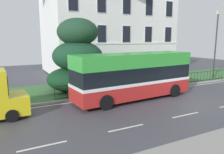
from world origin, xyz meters
name	(u,v)px	position (x,y,z in m)	size (l,w,h in m)	color
ground_plane	(175,99)	(0.00, 1.15, -0.01)	(60.00, 56.00, 0.18)	#43424A
georgian_townhouse	(106,25)	(1.45, 15.72, 6.15)	(15.35, 10.33, 12.00)	white
iron_verge_railing	(162,81)	(1.45, 4.40, 0.62)	(19.09, 0.04, 0.97)	black
evergreen_tree	(76,58)	(-5.83, 6.41, 2.77)	(4.45, 4.42, 5.86)	#423328
single_decker_bus	(134,75)	(-2.78, 2.51, 1.74)	(9.23, 3.07, 3.32)	red
street_lamp_post	(216,41)	(9.16, 5.09, 4.15)	(0.36, 0.24, 7.07)	#333338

